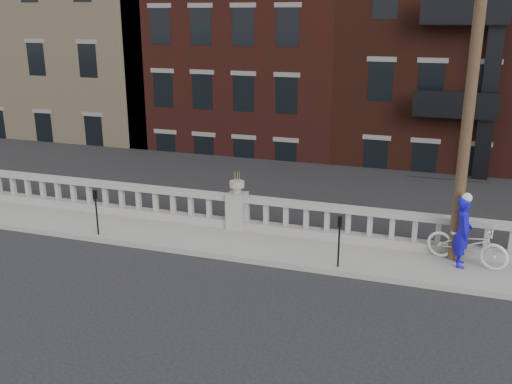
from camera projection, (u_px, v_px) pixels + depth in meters
ground at (181, 289)px, 13.75m from camera, size 120.00×120.00×0.00m
sidewalk at (226, 241)px, 16.44m from camera, size 32.00×2.20×0.15m
balustrade at (237, 212)px, 17.14m from camera, size 28.00×0.34×1.03m
planter_pedestal at (237, 207)px, 17.08m from camera, size 0.55×0.55×1.76m
lower_level at (358, 80)px, 33.67m from camera, size 80.00×44.00×20.80m
utility_pole at (474, 63)px, 13.58m from camera, size 1.60×0.28×10.00m
parking_meter_c at (96, 207)px, 16.52m from camera, size 0.10×0.09×1.36m
parking_meter_d at (339, 236)px, 14.37m from camera, size 0.10×0.09×1.36m
bicycle at (467, 243)px, 14.68m from camera, size 2.21×1.36×1.09m
cyclist at (463, 232)px, 14.43m from camera, size 0.49×0.70×1.84m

